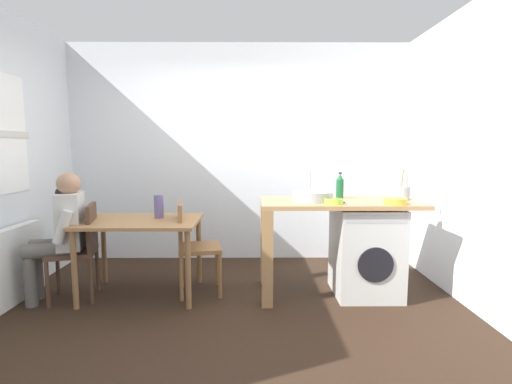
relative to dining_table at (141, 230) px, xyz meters
name	(u,v)px	position (x,y,z in m)	size (l,w,h in m)	color
ground_plane	(232,315)	(0.89, -0.47, -0.64)	(5.46, 5.46, 0.00)	black
wall_back	(239,153)	(0.89, 1.28, 0.71)	(4.60, 0.10, 2.70)	silver
wall_counter_side	(494,157)	(3.04, -0.47, 0.71)	(0.10, 3.80, 2.70)	silver
radiator	(14,265)	(-1.13, -0.17, -0.29)	(0.10, 0.80, 0.70)	white
dining_table	(141,230)	(0.00, 0.00, 0.00)	(1.10, 0.76, 0.74)	#9E7042
chair_person_seat	(81,246)	(-0.55, -0.08, -0.14)	(0.48, 0.48, 0.90)	#4C3323
chair_opposite	(192,242)	(0.48, 0.04, -0.14)	(0.46, 0.46, 0.90)	olive
seated_person	(61,230)	(-0.70, -0.12, 0.03)	(0.54, 0.54, 1.20)	#595651
kitchen_counter	(317,217)	(1.69, 0.00, 0.12)	(1.50, 0.68, 0.92)	tan
washing_machine	(366,251)	(2.16, 0.00, -0.21)	(0.60, 0.61, 0.86)	silver
sink_basin	(312,196)	(1.64, 0.00, 0.32)	(0.38, 0.38, 0.09)	#9EA0A5
tap	(310,184)	(1.64, 0.18, 0.42)	(0.02, 0.02, 0.28)	#B2B2B7
bottle_tall_green	(340,187)	(1.94, 0.18, 0.40)	(0.07, 0.07, 0.26)	#19592D
mixing_bowl	(334,201)	(1.80, -0.20, 0.30)	(0.17, 0.17, 0.05)	#A8C63D
utensil_crock	(404,193)	(2.53, 0.05, 0.35)	(0.11, 0.11, 0.30)	gray
colander	(396,201)	(2.35, -0.22, 0.31)	(0.20, 0.20, 0.06)	gold
vase	(159,206)	(0.15, 0.10, 0.21)	(0.09, 0.09, 0.23)	slate
scissors	(337,202)	(1.85, -0.10, 0.28)	(0.15, 0.06, 0.01)	#B2B2B7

